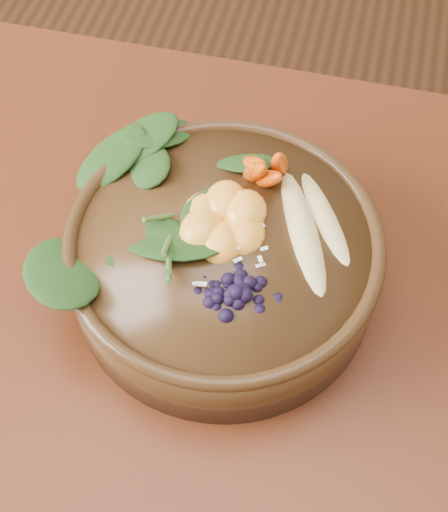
{
  "coord_description": "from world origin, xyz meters",
  "views": [
    {
      "loc": [
        0.13,
        -0.17,
        1.31
      ],
      "look_at": [
        0.05,
        0.16,
        0.8
      ],
      "focal_mm": 50.0,
      "sensor_mm": 36.0,
      "label": 1
    }
  ],
  "objects_px": {
    "dining_table": "(132,467)",
    "blueberry_pile": "(238,284)",
    "stoneware_bowl": "(224,262)",
    "carrot_cluster": "(268,138)",
    "kale_heap": "(166,178)",
    "banana_halves": "(316,215)",
    "mandarin_cluster": "(223,212)"
  },
  "relations": [
    {
      "from": "stoneware_bowl",
      "to": "kale_heap",
      "type": "bearing_deg",
      "value": 148.56
    },
    {
      "from": "dining_table",
      "to": "kale_heap",
      "type": "relative_size",
      "value": 9.1
    },
    {
      "from": "kale_heap",
      "to": "mandarin_cluster",
      "type": "xyz_separation_m",
      "value": [
        0.05,
        -0.02,
        -0.01
      ]
    },
    {
      "from": "stoneware_bowl",
      "to": "carrot_cluster",
      "type": "xyz_separation_m",
      "value": [
        0.02,
        0.08,
        0.07
      ]
    },
    {
      "from": "carrot_cluster",
      "to": "mandarin_cluster",
      "type": "xyz_separation_m",
      "value": [
        -0.02,
        -0.07,
        -0.02
      ]
    },
    {
      "from": "mandarin_cluster",
      "to": "blueberry_pile",
      "type": "distance_m",
      "value": 0.07
    },
    {
      "from": "dining_table",
      "to": "banana_halves",
      "type": "distance_m",
      "value": 0.29
    },
    {
      "from": "mandarin_cluster",
      "to": "banana_halves",
      "type": "bearing_deg",
      "value": 11.94
    },
    {
      "from": "kale_heap",
      "to": "mandarin_cluster",
      "type": "bearing_deg",
      "value": -20.1
    },
    {
      "from": "dining_table",
      "to": "blueberry_pile",
      "type": "bearing_deg",
      "value": 55.56
    },
    {
      "from": "carrot_cluster",
      "to": "dining_table",
      "type": "bearing_deg",
      "value": -127.31
    },
    {
      "from": "mandarin_cluster",
      "to": "stoneware_bowl",
      "type": "bearing_deg",
      "value": -74.65
    },
    {
      "from": "carrot_cluster",
      "to": "blueberry_pile",
      "type": "distance_m",
      "value": 0.14
    },
    {
      "from": "stoneware_bowl",
      "to": "mandarin_cluster",
      "type": "xyz_separation_m",
      "value": [
        -0.0,
        0.02,
        0.05
      ]
    },
    {
      "from": "stoneware_bowl",
      "to": "blueberry_pile",
      "type": "bearing_deg",
      "value": -65.45
    },
    {
      "from": "stoneware_bowl",
      "to": "carrot_cluster",
      "type": "distance_m",
      "value": 0.11
    },
    {
      "from": "blueberry_pile",
      "to": "carrot_cluster",
      "type": "bearing_deg",
      "value": 92.14
    },
    {
      "from": "dining_table",
      "to": "stoneware_bowl",
      "type": "xyz_separation_m",
      "value": [
        0.05,
        0.16,
        0.13
      ]
    },
    {
      "from": "stoneware_bowl",
      "to": "banana_halves",
      "type": "distance_m",
      "value": 0.09
    },
    {
      "from": "kale_heap",
      "to": "banana_halves",
      "type": "bearing_deg",
      "value": -1.86
    },
    {
      "from": "carrot_cluster",
      "to": "banana_halves",
      "type": "bearing_deg",
      "value": -66.94
    },
    {
      "from": "banana_halves",
      "to": "blueberry_pile",
      "type": "height_order",
      "value": "blueberry_pile"
    },
    {
      "from": "stoneware_bowl",
      "to": "banana_halves",
      "type": "relative_size",
      "value": 1.75
    },
    {
      "from": "stoneware_bowl",
      "to": "kale_heap",
      "type": "relative_size",
      "value": 1.53
    },
    {
      "from": "dining_table",
      "to": "blueberry_pile",
      "type": "height_order",
      "value": "blueberry_pile"
    },
    {
      "from": "carrot_cluster",
      "to": "banana_halves",
      "type": "height_order",
      "value": "carrot_cluster"
    },
    {
      "from": "banana_halves",
      "to": "blueberry_pile",
      "type": "bearing_deg",
      "value": -141.51
    },
    {
      "from": "carrot_cluster",
      "to": "mandarin_cluster",
      "type": "height_order",
      "value": "carrot_cluster"
    },
    {
      "from": "carrot_cluster",
      "to": "stoneware_bowl",
      "type": "bearing_deg",
      "value": -123.69
    },
    {
      "from": "dining_table",
      "to": "kale_heap",
      "type": "distance_m",
      "value": 0.27
    },
    {
      "from": "blueberry_pile",
      "to": "dining_table",
      "type": "bearing_deg",
      "value": -124.44
    },
    {
      "from": "kale_heap",
      "to": "dining_table",
      "type": "bearing_deg",
      "value": -87.07
    }
  ]
}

